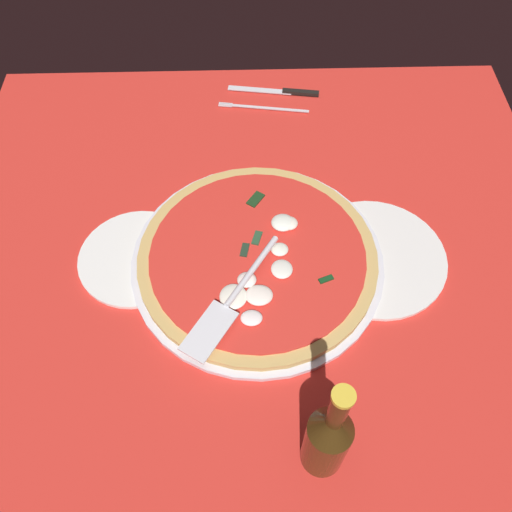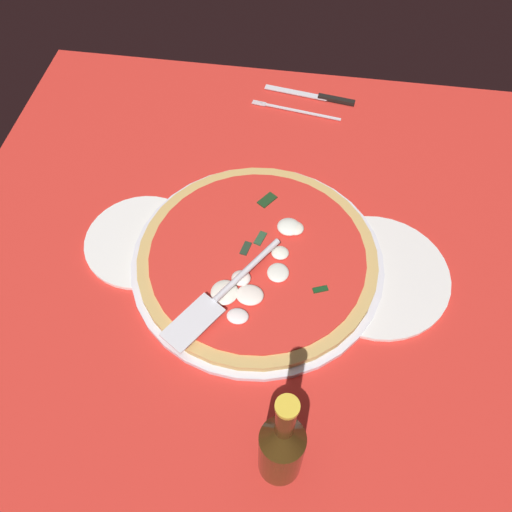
{
  "view_description": "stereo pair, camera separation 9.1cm",
  "coord_description": "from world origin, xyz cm",
  "px_view_note": "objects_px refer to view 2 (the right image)",
  "views": [
    {
      "loc": [
        -1.71,
        -49.55,
        77.62
      ],
      "look_at": [
        -0.26,
        2.34,
        2.35
      ],
      "focal_mm": 37.7,
      "sensor_mm": 36.0,
      "label": 1
    },
    {
      "loc": [
        7.41,
        -49.0,
        77.62
      ],
      "look_at": [
        -0.26,
        2.34,
        2.35
      ],
      "focal_mm": 37.7,
      "sensor_mm": 36.0,
      "label": 2
    }
  ],
  "objects_px": {
    "dinner_plate_left": "(142,241)",
    "beer_bottle": "(282,447)",
    "pizza_server": "(222,294)",
    "pizza": "(256,257)",
    "dinner_plate_right": "(376,275)",
    "place_setting_far": "(307,104)"
  },
  "relations": [
    {
      "from": "dinner_plate_left",
      "to": "beer_bottle",
      "type": "bearing_deg",
      "value": -49.8
    },
    {
      "from": "dinner_plate_left",
      "to": "pizza_server",
      "type": "bearing_deg",
      "value": -32.96
    },
    {
      "from": "pizza",
      "to": "beer_bottle",
      "type": "relative_size",
      "value": 1.7
    },
    {
      "from": "dinner_plate_right",
      "to": "place_setting_far",
      "type": "relative_size",
      "value": 1.12
    },
    {
      "from": "pizza_server",
      "to": "place_setting_far",
      "type": "xyz_separation_m",
      "value": [
        0.09,
        0.52,
        -0.04
      ]
    },
    {
      "from": "dinner_plate_left",
      "to": "dinner_plate_right",
      "type": "bearing_deg",
      "value": -1.47
    },
    {
      "from": "pizza",
      "to": "beer_bottle",
      "type": "distance_m",
      "value": 0.34
    },
    {
      "from": "dinner_plate_left",
      "to": "pizza",
      "type": "bearing_deg",
      "value": -4.26
    },
    {
      "from": "pizza",
      "to": "beer_bottle",
      "type": "xyz_separation_m",
      "value": [
        0.08,
        -0.33,
        0.07
      ]
    },
    {
      "from": "place_setting_far",
      "to": "beer_bottle",
      "type": "xyz_separation_m",
      "value": [
        0.03,
        -0.75,
        0.09
      ]
    },
    {
      "from": "place_setting_far",
      "to": "beer_bottle",
      "type": "bearing_deg",
      "value": 101.04
    },
    {
      "from": "dinner_plate_left",
      "to": "dinner_plate_right",
      "type": "height_order",
      "value": "same"
    },
    {
      "from": "pizza",
      "to": "pizza_server",
      "type": "height_order",
      "value": "pizza_server"
    },
    {
      "from": "dinner_plate_right",
      "to": "beer_bottle",
      "type": "relative_size",
      "value": 1.03
    },
    {
      "from": "pizza",
      "to": "beer_bottle",
      "type": "height_order",
      "value": "beer_bottle"
    },
    {
      "from": "pizza",
      "to": "place_setting_far",
      "type": "relative_size",
      "value": 1.85
    },
    {
      "from": "dinner_plate_right",
      "to": "beer_bottle",
      "type": "xyz_separation_m",
      "value": [
        -0.13,
        -0.33,
        0.08
      ]
    },
    {
      "from": "beer_bottle",
      "to": "pizza_server",
      "type": "bearing_deg",
      "value": 117.46
    },
    {
      "from": "dinner_plate_right",
      "to": "pizza_server",
      "type": "height_order",
      "value": "pizza_server"
    },
    {
      "from": "dinner_plate_right",
      "to": "pizza_server",
      "type": "xyz_separation_m",
      "value": [
        -0.25,
        -0.1,
        0.04
      ]
    },
    {
      "from": "pizza",
      "to": "pizza_server",
      "type": "relative_size",
      "value": 1.81
    },
    {
      "from": "pizza",
      "to": "pizza_server",
      "type": "xyz_separation_m",
      "value": [
        -0.04,
        -0.09,
        0.02
      ]
    }
  ]
}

